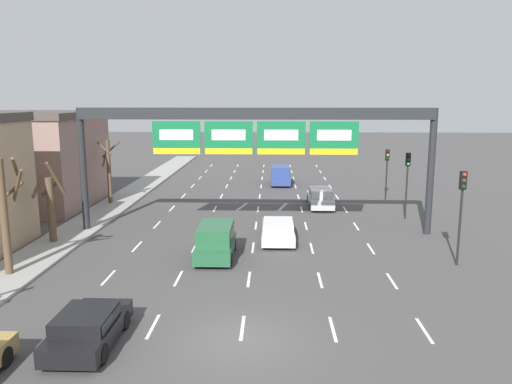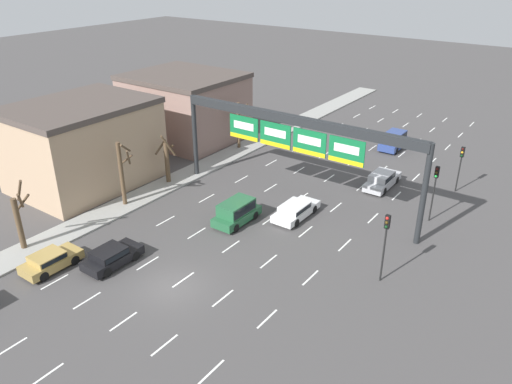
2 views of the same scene
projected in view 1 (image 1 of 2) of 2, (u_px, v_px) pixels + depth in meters
The scene contains 15 objects.
ground_plane at pixel (241, 341), 17.28m from camera, with size 220.00×220.00×0.00m, color #474444.
lane_dashes at pixel (255, 236), 30.54m from camera, with size 13.32×67.00×0.01m.
sign_gantry at pixel (255, 129), 30.12m from camera, with size 21.83×0.70×7.73m.
building_far at pixel (16, 159), 38.58m from camera, with size 11.69×10.25×7.30m.
suv_green at pixel (216, 239), 26.12m from camera, with size 1.91×4.21×1.82m.
car_white at pixel (278, 229), 29.42m from camera, with size 1.92×4.67×1.22m.
car_black at pixel (88, 326), 16.82m from camera, with size 1.92×4.06×1.28m.
car_silver at pixel (320, 197), 38.55m from camera, with size 1.80×4.85×1.46m.
suv_blue at pixel (281, 174), 48.57m from camera, with size 1.91×4.35×1.85m.
traffic_light_near_gantry at pixel (408, 172), 34.23m from camera, with size 0.30×0.35×4.63m.
traffic_light_mid_block at pixel (387, 164), 40.94m from camera, with size 0.30×0.35×4.18m.
traffic_light_far_end at pixel (462, 199), 24.53m from camera, with size 0.30×0.35×4.78m.
tree_bare_closest at pixel (6, 211), 23.05m from camera, with size 1.95×1.53×5.58m.
tree_bare_third at pixel (109, 168), 39.14m from camera, with size 1.51×1.52×4.96m.
tree_bare_furthest at pixel (51, 204), 28.46m from camera, with size 1.66×1.59×4.71m.
Camera 1 is at (1.06, -16.00, 8.25)m, focal length 35.00 mm.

